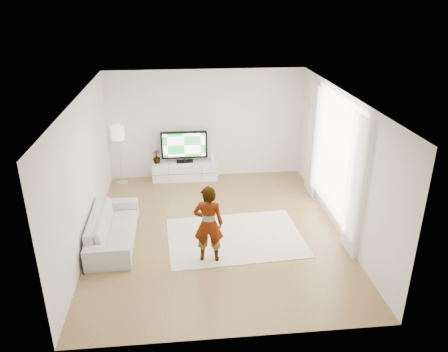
{
  "coord_description": "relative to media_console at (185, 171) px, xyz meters",
  "views": [
    {
      "loc": [
        -0.64,
        -7.79,
        4.6
      ],
      "look_at": [
        0.2,
        0.4,
        1.06
      ],
      "focal_mm": 35.0,
      "sensor_mm": 36.0,
      "label": 1
    }
  ],
  "objects": [
    {
      "name": "player",
      "position": [
        0.35,
        -3.77,
        0.51
      ],
      "size": [
        0.58,
        0.41,
        1.47
      ],
      "primitive_type": "imported",
      "rotation": [
        0.0,
        0.0,
        3.02
      ],
      "color": "#334772",
      "rests_on": "rug"
    },
    {
      "name": "curtain_far",
      "position": [
        2.98,
        -1.16,
        1.11
      ],
      "size": [
        0.04,
        0.7,
        2.6
      ],
      "primitive_type": "cube",
      "color": "white",
      "rests_on": "floor"
    },
    {
      "name": "rug",
      "position": [
        0.93,
        -3.05,
        -0.23
      ],
      "size": [
        2.78,
        2.08,
        0.01
      ],
      "primitive_type": "cube",
      "rotation": [
        0.0,
        0.0,
        0.06
      ],
      "color": "beige",
      "rests_on": "floor"
    },
    {
      "name": "curtain_near",
      "position": [
        2.98,
        -3.76,
        1.11
      ],
      "size": [
        0.04,
        0.7,
        2.6
      ],
      "primitive_type": "cube",
      "color": "white",
      "rests_on": "floor"
    },
    {
      "name": "television",
      "position": [
        0.0,
        0.03,
        0.68
      ],
      "size": [
        1.18,
        0.23,
        0.82
      ],
      "color": "black",
      "rests_on": "media_console"
    },
    {
      "name": "floor_lamp",
      "position": [
        -1.62,
        -0.06,
        1.04
      ],
      "size": [
        0.33,
        0.33,
        1.5
      ],
      "color": "silver",
      "rests_on": "floor"
    },
    {
      "name": "wall_back",
      "position": [
        0.58,
        0.24,
        1.16
      ],
      "size": [
        5.0,
        0.02,
        2.8
      ],
      "primitive_type": "cube",
      "color": "silver",
      "rests_on": "floor"
    },
    {
      "name": "wall_front",
      "position": [
        0.58,
        -5.76,
        1.16
      ],
      "size": [
        5.0,
        0.02,
        2.8
      ],
      "primitive_type": "cube",
      "color": "silver",
      "rests_on": "floor"
    },
    {
      "name": "floor",
      "position": [
        0.58,
        -2.76,
        -0.24
      ],
      "size": [
        6.0,
        6.0,
        0.0
      ],
      "primitive_type": "plane",
      "color": "#9F7648",
      "rests_on": "ground"
    },
    {
      "name": "media_console",
      "position": [
        0.0,
        0.0,
        0.0
      ],
      "size": [
        1.68,
        0.48,
        0.47
      ],
      "color": "white",
      "rests_on": "floor"
    },
    {
      "name": "wall_right",
      "position": [
        3.08,
        -2.76,
        1.16
      ],
      "size": [
        0.02,
        6.0,
        2.8
      ],
      "primitive_type": "cube",
      "color": "silver",
      "rests_on": "floor"
    },
    {
      "name": "ceiling",
      "position": [
        0.58,
        -2.76,
        2.56
      ],
      "size": [
        6.0,
        6.0,
        0.0
      ],
      "primitive_type": "plane",
      "color": "white",
      "rests_on": "wall_back"
    },
    {
      "name": "window",
      "position": [
        3.06,
        -2.46,
        1.21
      ],
      "size": [
        0.01,
        2.6,
        2.5
      ],
      "primitive_type": "cube",
      "color": "white",
      "rests_on": "wall_right"
    },
    {
      "name": "wall_left",
      "position": [
        -1.92,
        -2.76,
        1.16
      ],
      "size": [
        0.02,
        6.0,
        2.8
      ],
      "primitive_type": "cube",
      "color": "silver",
      "rests_on": "floor"
    },
    {
      "name": "sofa",
      "position": [
        -1.46,
        -2.93,
        0.07
      ],
      "size": [
        0.86,
        2.13,
        0.62
      ],
      "primitive_type": "imported",
      "rotation": [
        0.0,
        0.0,
        1.58
      ],
      "color": "#B9B9B4",
      "rests_on": "floor"
    },
    {
      "name": "potted_plant",
      "position": [
        -0.71,
        0.0,
        0.41
      ],
      "size": [
        0.2,
        0.2,
        0.35
      ],
      "primitive_type": "imported",
      "rotation": [
        0.0,
        0.0,
        -0.03
      ],
      "color": "#3F7238",
      "rests_on": "media_console"
    },
    {
      "name": "game_console",
      "position": [
        0.74,
        -0.0,
        0.36
      ],
      "size": [
        0.1,
        0.19,
        0.24
      ],
      "rotation": [
        0.0,
        0.0,
        -0.24
      ],
      "color": "white",
      "rests_on": "media_console"
    }
  ]
}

